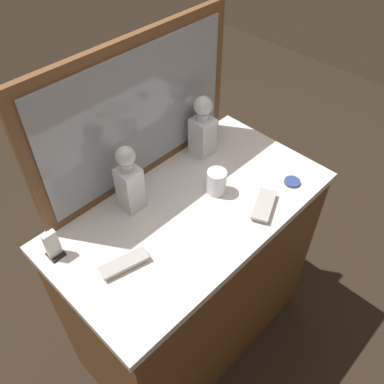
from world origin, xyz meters
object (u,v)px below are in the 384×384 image
crystal_tumbler_left (216,183)px  silver_brush_far_left (124,264)px  silver_brush_rear (264,206)px  crystal_decanter_left (203,132)px  porcelain_dish (292,182)px  napkin_holder (53,246)px  crystal_decanter_rear (130,184)px

crystal_tumbler_left → silver_brush_far_left: 0.46m
crystal_tumbler_left → silver_brush_rear: 0.19m
crystal_tumbler_left → silver_brush_far_left: crystal_tumbler_left is taller
crystal_decanter_left → porcelain_dish: (0.11, -0.38, -0.10)m
silver_brush_far_left → napkin_holder: size_ratio=1.53×
crystal_decanter_left → silver_brush_far_left: (-0.59, -0.21, -0.09)m
crystal_decanter_rear → crystal_tumbler_left: bearing=-32.4°
porcelain_dish → crystal_decanter_rear: bearing=145.3°
crystal_tumbler_left → silver_brush_rear: (0.05, -0.18, -0.03)m
crystal_decanter_rear → crystal_tumbler_left: (0.27, -0.17, -0.06)m
crystal_decanter_rear → silver_brush_far_left: (-0.19, -0.19, -0.10)m
crystal_tumbler_left → crystal_decanter_rear: bearing=147.6°
crystal_decanter_left → porcelain_dish: 0.40m
porcelain_dish → silver_brush_far_left: bearing=166.8°
crystal_tumbler_left → napkin_holder: (-0.59, 0.18, 0.00)m
porcelain_dish → napkin_holder: bearing=156.5°
crystal_decanter_rear → silver_brush_far_left: size_ratio=1.62×
silver_brush_rear → silver_brush_far_left: 0.54m
crystal_decanter_left → crystal_tumbler_left: crystal_decanter_left is taller
crystal_decanter_left → silver_brush_rear: 0.40m
crystal_tumbler_left → porcelain_dish: crystal_tumbler_left is taller
silver_brush_rear → silver_brush_far_left: size_ratio=1.00×
crystal_decanter_left → crystal_tumbler_left: (-0.13, -0.20, -0.06)m
crystal_decanter_left → silver_brush_far_left: size_ratio=1.59×
crystal_tumbler_left → porcelain_dish: size_ratio=1.59×
crystal_decanter_left → napkin_holder: size_ratio=2.43×
crystal_decanter_rear → silver_brush_rear: (0.32, -0.35, -0.10)m
crystal_decanter_rear → porcelain_dish: 0.63m
silver_brush_rear → porcelain_dish: bearing=0.6°
crystal_decanter_left → silver_brush_rear: crystal_decanter_left is taller
crystal_decanter_left → silver_brush_far_left: bearing=-160.1°
silver_brush_far_left → napkin_holder: napkin_holder is taller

